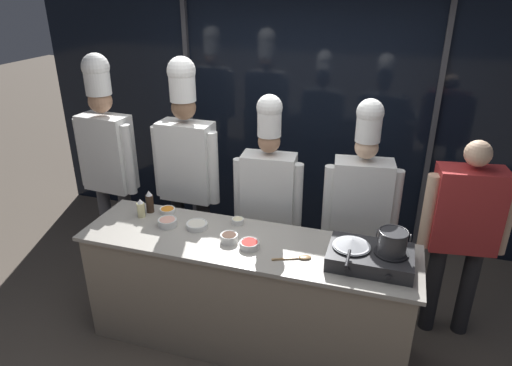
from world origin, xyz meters
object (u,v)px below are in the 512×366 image
serving_spoon_slotted (300,258)px  prep_bowl_noodles (238,221)px  portable_stove (370,257)px  chef_head (107,151)px  chef_line (268,190)px  squeeze_bottle_oil (141,208)px  chef_pastry (361,199)px  person_guest (463,225)px  prep_bowl_carrots (167,210)px  prep_bowl_bell_pepper (249,244)px  squeeze_bottle_soy (150,202)px  prep_bowl_garlic (197,225)px  prep_bowl_soy_glaze (229,237)px  chef_sous (187,160)px  frying_pan (352,243)px  stock_pot (393,241)px  prep_bowl_shrimp (167,222)px

serving_spoon_slotted → prep_bowl_noodles: bearing=149.3°
portable_stove → chef_head: 2.48m
chef_head → chef_line: size_ratio=1.13×
portable_stove → serving_spoon_slotted: 0.46m
prep_bowl_noodles → chef_line: size_ratio=0.05×
squeeze_bottle_oil → chef_pastry: 1.74m
chef_line → person_guest: (1.50, -0.01, -0.07)m
prep_bowl_carrots → chef_head: 0.91m
prep_bowl_bell_pepper → squeeze_bottle_soy: bearing=163.8°
squeeze_bottle_soy → person_guest: (2.36, 0.41, -0.03)m
prep_bowl_carrots → prep_bowl_garlic: size_ratio=0.77×
prep_bowl_soy_glaze → chef_line: bearing=81.2°
prep_bowl_noodles → person_guest: person_guest is taller
portable_stove → prep_bowl_soy_glaze: bearing=-179.2°
chef_sous → chef_line: bearing=178.6°
prep_bowl_soy_glaze → prep_bowl_carrots: prep_bowl_soy_glaze is taller
chef_head → prep_bowl_soy_glaze: bearing=159.7°
frying_pan → prep_bowl_soy_glaze: 0.86m
stock_pot → squeeze_bottle_soy: 1.88m
stock_pot → chef_head: (-2.51, 0.63, 0.11)m
portable_stove → prep_bowl_noodles: bearing=166.0°
chef_pastry → person_guest: chef_pastry is taller
stock_pot → chef_sous: bearing=158.9°
serving_spoon_slotted → chef_head: 2.08m
prep_bowl_shrimp → person_guest: (2.12, 0.57, 0.03)m
prep_bowl_soy_glaze → prep_bowl_bell_pepper: prep_bowl_soy_glaze is taller
prep_bowl_garlic → serving_spoon_slotted: bearing=-12.0°
serving_spoon_slotted → prep_bowl_shrimp: bearing=172.5°
prep_bowl_soy_glaze → prep_bowl_carrots: 0.68m
portable_stove → chef_pastry: (-0.13, 0.71, 0.07)m
prep_bowl_garlic → chef_pastry: bearing=28.3°
prep_bowl_noodles → person_guest: size_ratio=0.06×
squeeze_bottle_soy → chef_pastry: bearing=17.0°
person_guest → prep_bowl_noodles: bearing=5.2°
squeeze_bottle_soy → prep_bowl_soy_glaze: size_ratio=1.46×
chef_pastry → person_guest: size_ratio=1.13×
squeeze_bottle_oil → prep_bowl_noodles: bearing=9.2°
squeeze_bottle_soy → chef_line: 0.96m
squeeze_bottle_oil → serving_spoon_slotted: size_ratio=0.58×
stock_pot → person_guest: (0.49, 0.63, -0.13)m
portable_stove → squeeze_bottle_soy: bearing=172.7°
prep_bowl_garlic → chef_line: bearing=53.6°
frying_pan → chef_sous: 1.64m
prep_bowl_bell_pepper → prep_bowl_soy_glaze: bearing=168.3°
frying_pan → squeeze_bottle_oil: size_ratio=2.86×
chef_line → prep_bowl_noodles: bearing=66.9°
prep_bowl_bell_pepper → prep_bowl_carrots: bearing=159.2°
squeeze_bottle_soy → chef_sous: 0.51m
prep_bowl_bell_pepper → prep_bowl_noodles: 0.36m
squeeze_bottle_oil → chef_sous: chef_sous is taller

